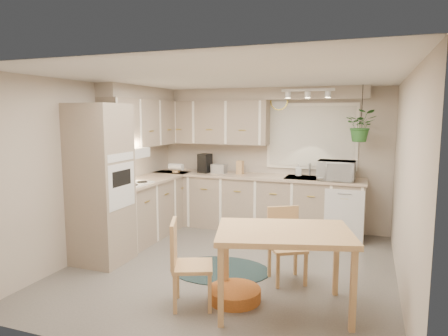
{
  "coord_description": "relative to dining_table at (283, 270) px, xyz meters",
  "views": [
    {
      "loc": [
        1.62,
        -4.66,
        1.95
      ],
      "look_at": [
        -0.29,
        0.55,
        1.21
      ],
      "focal_mm": 32.0,
      "sensor_mm": 36.0,
      "label": 1
    }
  ],
  "objects": [
    {
      "name": "wall_clock",
      "position": [
        -0.71,
        2.95,
        1.77
      ],
      "size": [
        0.3,
        0.03,
        0.3
      ],
      "primitive_type": "cylinder",
      "rotation": [
        1.57,
        0.0,
        0.0
      ],
      "color": "#DFC84F",
      "rests_on": "wall_back"
    },
    {
      "name": "soffit_left",
      "position": [
        -2.71,
        1.88,
        1.89
      ],
      "size": [
        0.3,
        2.0,
        0.2
      ],
      "primitive_type": "cube",
      "color": "#AFA190",
      "rests_on": "wall_left"
    },
    {
      "name": "floor",
      "position": [
        -0.86,
        0.88,
        -0.41
      ],
      "size": [
        4.2,
        4.2,
        0.0
      ],
      "primitive_type": "plane",
      "color": "#69645D",
      "rests_on": "ground"
    },
    {
      "name": "microwave",
      "position": [
        0.29,
        2.58,
        0.72
      ],
      "size": [
        0.57,
        0.33,
        0.38
      ],
      "primitive_type": "imported",
      "rotation": [
        0.0,
        0.0,
        -0.03
      ],
      "color": "silver",
      "rests_on": "counter_back"
    },
    {
      "name": "hanging_plant",
      "position": [
        0.62,
        2.58,
        1.33
      ],
      "size": [
        0.44,
        0.49,
        0.38
      ],
      "primitive_type": "imported",
      "rotation": [
        0.0,
        0.0,
        0.0
      ],
      "color": "#2A6327",
      "rests_on": "ceiling"
    },
    {
      "name": "coffee_maker",
      "position": [
        -1.97,
        2.68,
        0.69
      ],
      "size": [
        0.22,
        0.25,
        0.33
      ],
      "primitive_type": "cube",
      "rotation": [
        0.0,
        0.0,
        -0.13
      ],
      "color": "black",
      "rests_on": "counter_back"
    },
    {
      "name": "oven_stack",
      "position": [
        -2.54,
        0.5,
        0.64
      ],
      "size": [
        0.65,
        0.65,
        2.1
      ],
      "primitive_type": "cube",
      "color": "tan",
      "rests_on": "floor"
    },
    {
      "name": "range_hood",
      "position": [
        -2.56,
        1.18,
        0.99
      ],
      "size": [
        0.4,
        0.6,
        0.14
      ],
      "primitive_type": "cube",
      "color": "silver",
      "rests_on": "upper_cab_left"
    },
    {
      "name": "wall_left",
      "position": [
        -2.86,
        0.88,
        0.79
      ],
      "size": [
        0.04,
        4.2,
        2.4
      ],
      "primitive_type": "cube",
      "color": "#AFA190",
      "rests_on": "floor"
    },
    {
      "name": "counter_left",
      "position": [
        -2.55,
        1.75,
        0.51
      ],
      "size": [
        0.64,
        1.89,
        0.04
      ],
      "primitive_type": "cube",
      "color": "#C5AD8F",
      "rests_on": "base_cab_left"
    },
    {
      "name": "window_frame",
      "position": [
        -0.16,
        2.96,
        1.19
      ],
      "size": [
        1.5,
        0.02,
        1.1
      ],
      "primitive_type": "cube",
      "color": "white",
      "rests_on": "wall_back"
    },
    {
      "name": "wall_back",
      "position": [
        -0.86,
        2.98,
        0.79
      ],
      "size": [
        4.0,
        0.04,
        2.4
      ],
      "primitive_type": "cube",
      "color": "#AFA190",
      "rests_on": "floor"
    },
    {
      "name": "chair_back",
      "position": [
        -0.1,
        0.7,
        0.02
      ],
      "size": [
        0.55,
        0.55,
        0.87
      ],
      "primitive_type": "cube",
      "rotation": [
        0.0,
        0.0,
        3.67
      ],
      "color": "tan",
      "rests_on": "floor"
    },
    {
      "name": "knife_block",
      "position": [
        -1.33,
        2.73,
        0.64
      ],
      "size": [
        0.11,
        0.11,
        0.23
      ],
      "primitive_type": "cube",
      "rotation": [
        0.0,
        0.0,
        -0.1
      ],
      "color": "tan",
      "rests_on": "counter_back"
    },
    {
      "name": "upper_cab_back",
      "position": [
        -1.86,
        2.8,
        1.41
      ],
      "size": [
        2.0,
        0.35,
        0.75
      ],
      "primitive_type": "cube",
      "color": "tan",
      "rests_on": "wall_back"
    },
    {
      "name": "ceiling",
      "position": [
        -0.86,
        0.88,
        1.99
      ],
      "size": [
        4.2,
        4.2,
        0.0
      ],
      "primitive_type": "plane",
      "color": "silver",
      "rests_on": "wall_back"
    },
    {
      "name": "wall_oven_face",
      "position": [
        -2.22,
        0.5,
        0.64
      ],
      "size": [
        0.02,
        0.56,
        0.58
      ],
      "primitive_type": "cube",
      "color": "silver",
      "rests_on": "oven_stack"
    },
    {
      "name": "counter_back",
      "position": [
        -1.06,
        2.67,
        0.51
      ],
      "size": [
        3.64,
        0.64,
        0.04
      ],
      "primitive_type": "cube",
      "color": "#C5AD8F",
      "rests_on": "base_cab_back"
    },
    {
      "name": "upper_cab_left",
      "position": [
        -2.69,
        1.88,
        1.41
      ],
      "size": [
        0.35,
        2.0,
        0.75
      ],
      "primitive_type": "cube",
      "color": "tan",
      "rests_on": "wall_left"
    },
    {
      "name": "toaster",
      "position": [
        -1.71,
        2.7,
        0.61
      ],
      "size": [
        0.27,
        0.17,
        0.16
      ],
      "primitive_type": "cube",
      "rotation": [
        0.0,
        0.0,
        -0.1
      ],
      "color": "#98999F",
      "rests_on": "counter_back"
    },
    {
      "name": "dining_table",
      "position": [
        0.0,
        0.0,
        0.0
      ],
      "size": [
        1.5,
        1.2,
        0.83
      ],
      "primitive_type": "cube",
      "rotation": [
        0.0,
        0.0,
        0.28
      ],
      "color": "tan",
      "rests_on": "floor"
    },
    {
      "name": "wall_right",
      "position": [
        1.14,
        0.88,
        0.79
      ],
      "size": [
        0.04,
        4.2,
        2.4
      ],
      "primitive_type": "cube",
      "color": "#AFA190",
      "rests_on": "floor"
    },
    {
      "name": "sink",
      "position": [
        -0.16,
        2.68,
        0.49
      ],
      "size": [
        0.7,
        0.48,
        0.1
      ],
      "primitive_type": "cube",
      "color": "#98999F",
      "rests_on": "counter_back"
    },
    {
      "name": "braided_rug",
      "position": [
        -0.96,
        0.74,
        -0.41
      ],
      "size": [
        1.42,
        1.15,
        0.01
      ],
      "primitive_type": "ellipsoid",
      "rotation": [
        0.0,
        0.0,
        0.17
      ],
      "color": "black",
      "rests_on": "floor"
    },
    {
      "name": "wall_front",
      "position": [
        -0.86,
        -1.22,
        0.79
      ],
      "size": [
        4.0,
        0.04,
        2.4
      ],
      "primitive_type": "cube",
      "color": "#AFA190",
      "rests_on": "floor"
    },
    {
      "name": "soffit_back",
      "position": [
        -1.06,
        2.83,
        1.89
      ],
      "size": [
        3.6,
        0.3,
        0.2
      ],
      "primitive_type": "cube",
      "color": "#AFA190",
      "rests_on": "wall_back"
    },
    {
      "name": "track_light_bar",
      "position": [
        -0.16,
        2.43,
        1.92
      ],
      "size": [
        0.8,
        0.04,
        0.04
      ],
      "primitive_type": "cube",
      "color": "silver",
      "rests_on": "ceiling"
    },
    {
      "name": "base_cab_left",
      "position": [
        -2.56,
        1.75,
        0.04
      ],
      "size": [
        0.6,
        1.85,
        0.9
      ],
      "primitive_type": "cube",
      "color": "tan",
      "rests_on": "floor"
    },
    {
      "name": "pet_bed",
      "position": [
        -0.52,
        0.02,
        -0.35
      ],
      "size": [
        0.7,
        0.7,
        0.13
      ],
      "primitive_type": "cylinder",
      "rotation": [
        0.0,
        0.0,
        -0.3
      ],
      "color": "#B65B24",
      "rests_on": "floor"
    },
    {
      "name": "chair_left",
      "position": [
        -0.89,
        -0.23,
        0.03
      ],
      "size": [
        0.55,
        0.55,
        0.9
      ],
      "primitive_type": "cube",
      "rotation": [
        0.0,
        0.0,
        -1.18
      ],
      "color": "tan",
      "rests_on": "floor"
    },
    {
      "name": "base_cab_back",
      "position": [
        -1.06,
        2.68,
        0.04
      ],
      "size": [
        3.6,
        0.6,
        0.9
      ],
      "primitive_type": "cube",
      "color": "tan",
      "rests_on": "floor"
    },
    {
      "name": "dishwasher_front",
      "position": [
        0.44,
        2.37,
        0.01
      ],
      "size": [
        0.58,
        0.02,
        0.83
      ],
      "primitive_type": "cube",
      "color": "silver",
      "rests_on": "base_cab_back"
    },
    {
      "name": "window_blinds",
      "position": [
        -0.16,
        2.95,
        1.19
      ],
      "size": [
        1.4,
        0.02,
        1.0
      ],
      "primitive_type": "cube",
      "color": "white",
      "rests_on": "wall_back"
    },
    {
      "name": "cooktop",
      "position": [
        -2.54,
        1.18,
        0.53
      ],
      "size": [
        0.52,
        0.58,
        0.02
      ],
      "primitive_type": "cube",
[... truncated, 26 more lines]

